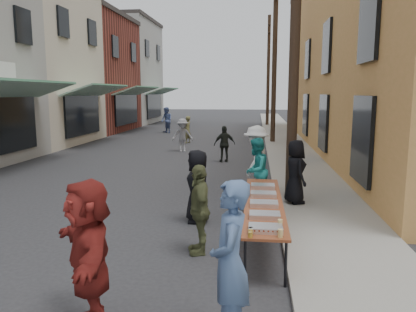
% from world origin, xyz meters
% --- Properties ---
extents(ground, '(120.00, 120.00, 0.00)m').
position_xyz_m(ground, '(0.00, 0.00, 0.00)').
color(ground, '#28282B').
rests_on(ground, ground).
extents(sidewalk, '(2.20, 60.00, 0.10)m').
position_xyz_m(sidewalk, '(5.00, 15.00, 0.05)').
color(sidewalk, gray).
rests_on(sidewalk, ground).
extents(storefront_row, '(8.00, 37.00, 9.00)m').
position_xyz_m(storefront_row, '(-10.00, 14.96, 4.12)').
color(storefront_row, maroon).
rests_on(storefront_row, ground).
extents(building_ochre, '(10.00, 28.00, 10.00)m').
position_xyz_m(building_ochre, '(11.10, 14.00, 5.00)').
color(building_ochre, '#C48E46').
rests_on(building_ochre, ground).
extents(utility_pole_near, '(0.26, 0.26, 9.00)m').
position_xyz_m(utility_pole_near, '(4.30, 3.00, 4.50)').
color(utility_pole_near, '#2D2116').
rests_on(utility_pole_near, ground).
extents(utility_pole_mid, '(0.26, 0.26, 9.00)m').
position_xyz_m(utility_pole_mid, '(4.30, 15.00, 4.50)').
color(utility_pole_mid, '#2D2116').
rests_on(utility_pole_mid, ground).
extents(utility_pole_far, '(0.26, 0.26, 9.00)m').
position_xyz_m(utility_pole_far, '(4.30, 27.00, 4.50)').
color(utility_pole_far, '#2D2116').
rests_on(utility_pole_far, ground).
extents(serving_table, '(0.70, 4.00, 0.75)m').
position_xyz_m(serving_table, '(3.55, -0.09, 0.71)').
color(serving_table, brown).
rests_on(serving_table, ground).
extents(catering_tray_sausage, '(0.50, 0.33, 0.08)m').
position_xyz_m(catering_tray_sausage, '(3.55, -1.74, 0.79)').
color(catering_tray_sausage, maroon).
rests_on(catering_tray_sausage, serving_table).
extents(catering_tray_foil_b, '(0.50, 0.33, 0.08)m').
position_xyz_m(catering_tray_foil_b, '(3.55, -1.09, 0.79)').
color(catering_tray_foil_b, '#B2B2B7').
rests_on(catering_tray_foil_b, serving_table).
extents(catering_tray_buns, '(0.50, 0.33, 0.08)m').
position_xyz_m(catering_tray_buns, '(3.55, -0.39, 0.79)').
color(catering_tray_buns, tan).
rests_on(catering_tray_buns, serving_table).
extents(catering_tray_foil_d, '(0.50, 0.33, 0.08)m').
position_xyz_m(catering_tray_foil_d, '(3.55, 0.31, 0.79)').
color(catering_tray_foil_d, '#B2B2B7').
rests_on(catering_tray_foil_d, serving_table).
extents(catering_tray_buns_end, '(0.50, 0.33, 0.08)m').
position_xyz_m(catering_tray_buns_end, '(3.55, 1.01, 0.79)').
color(catering_tray_buns_end, tan).
rests_on(catering_tray_buns_end, serving_table).
extents(condiment_jar_a, '(0.07, 0.07, 0.08)m').
position_xyz_m(condiment_jar_a, '(3.33, -2.04, 0.79)').
color(condiment_jar_a, '#A57F26').
rests_on(condiment_jar_a, serving_table).
extents(condiment_jar_b, '(0.07, 0.07, 0.08)m').
position_xyz_m(condiment_jar_b, '(3.33, -1.94, 0.79)').
color(condiment_jar_b, '#A57F26').
rests_on(condiment_jar_b, serving_table).
extents(condiment_jar_c, '(0.07, 0.07, 0.08)m').
position_xyz_m(condiment_jar_c, '(3.33, -1.84, 0.79)').
color(condiment_jar_c, '#A57F26').
rests_on(condiment_jar_c, serving_table).
extents(cup_stack, '(0.08, 0.08, 0.12)m').
position_xyz_m(cup_stack, '(3.75, -1.99, 0.81)').
color(cup_stack, tan).
rests_on(cup_stack, serving_table).
extents(guest_front_a, '(0.57, 0.81, 1.58)m').
position_xyz_m(guest_front_a, '(2.16, 0.84, 0.79)').
color(guest_front_a, black).
rests_on(guest_front_a, ground).
extents(guest_front_b, '(0.46, 0.69, 1.86)m').
position_xyz_m(guest_front_b, '(3.13, -3.34, 0.93)').
color(guest_front_b, '#48628D').
rests_on(guest_front_b, ground).
extents(guest_front_c, '(0.89, 0.98, 1.65)m').
position_xyz_m(guest_front_c, '(3.40, 2.59, 0.83)').
color(guest_front_c, teal).
rests_on(guest_front_c, ground).
extents(guest_front_d, '(1.00, 1.37, 1.90)m').
position_xyz_m(guest_front_d, '(3.40, 3.39, 0.95)').
color(guest_front_d, white).
rests_on(guest_front_d, ground).
extents(guest_front_e, '(0.60, 0.99, 1.57)m').
position_xyz_m(guest_front_e, '(2.44, -0.85, 0.79)').
color(guest_front_e, '#525833').
rests_on(guest_front_e, ground).
extents(guest_queue_back, '(1.33, 1.71, 1.81)m').
position_xyz_m(guest_queue_back, '(1.48, -3.27, 0.91)').
color(guest_queue_back, maroon).
rests_on(guest_queue_back, ground).
extents(server, '(0.71, 0.87, 1.55)m').
position_xyz_m(server, '(4.35, 2.29, 0.88)').
color(server, black).
rests_on(server, sidewalk).
extents(passerby_left, '(1.14, 0.86, 1.56)m').
position_xyz_m(passerby_left, '(-0.07, 11.24, 0.78)').
color(passerby_left, gray).
rests_on(passerby_left, ground).
extents(passerby_mid, '(0.92, 0.57, 1.46)m').
position_xyz_m(passerby_mid, '(2.14, 8.54, 0.73)').
color(passerby_mid, black).
rests_on(passerby_mid, ground).
extents(passerby_right, '(0.56, 0.65, 1.50)m').
position_xyz_m(passerby_right, '(-0.38, 14.43, 0.75)').
color(passerby_right, brown).
rests_on(passerby_right, ground).
extents(passerby_far, '(1.09, 1.09, 1.78)m').
position_xyz_m(passerby_far, '(-2.77, 19.94, 0.89)').
color(passerby_far, '#5569A5').
rests_on(passerby_far, ground).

